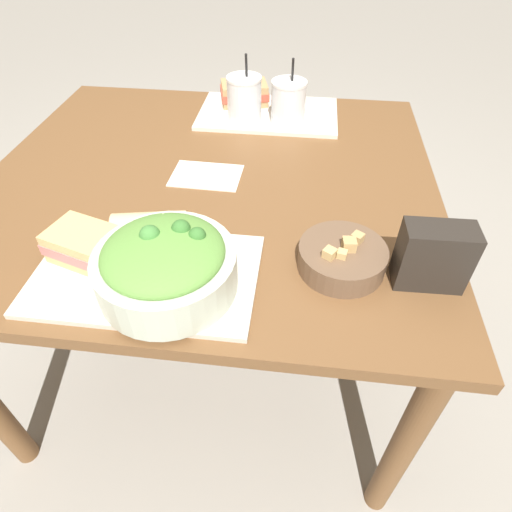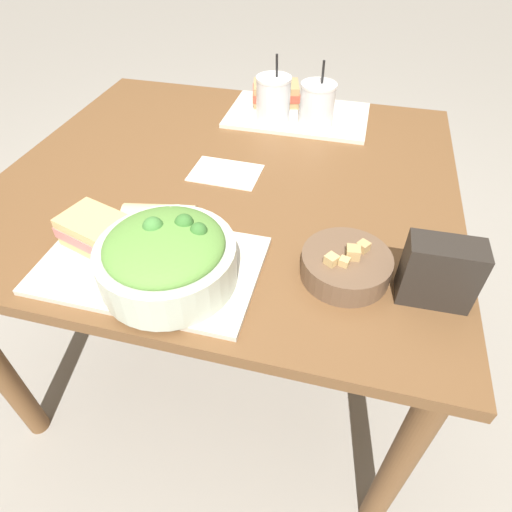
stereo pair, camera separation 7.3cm
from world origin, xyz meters
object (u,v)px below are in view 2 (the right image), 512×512
Objects in this scene: drink_cup_dark at (273,101)px; napkin_folded at (226,173)px; drink_cup_red at (317,106)px; chip_bag at (439,272)px; sandwich_far at (276,93)px; soup_bowl at (346,265)px; sandwich_near at (98,231)px; salad_bowl at (167,256)px; baguette_near at (161,220)px.

napkin_folded is at bearing -100.73° from drink_cup_dark.
drink_cup_red reaches higher than chip_bag.
napkin_folded is at bearing 146.03° from chip_bag.
soup_bowl is at bearing -81.81° from sandwich_far.
soup_bowl is at bearing 171.71° from chip_bag.
soup_bowl is 0.88× the size of drink_cup_dark.
sandwich_near is (-0.50, -0.04, 0.02)m from soup_bowl.
sandwich_far is at bearing 84.91° from napkin_folded.
napkin_folded is (0.16, 0.34, -0.04)m from sandwich_near.
salad_bowl reaches higher than sandwich_near.
drink_cup_dark is at bearing 114.88° from soup_bowl.
soup_bowl is at bearing -104.58° from baguette_near.
soup_bowl is 1.01× the size of sandwich_far.
baguette_near is (-0.07, 0.12, -0.02)m from salad_bowl.
baguette_near and sandwich_far have the same top height.
sandwich_near is 0.66m from chip_bag.
salad_bowl is at bearing -162.42° from baguette_near.
drink_cup_dark is 0.13m from drink_cup_red.
baguette_near is 0.82× the size of drink_cup_dark.
sandwich_far is 0.20m from drink_cup_red.
drink_cup_red reaches higher than napkin_folded.
salad_bowl is 1.51× the size of sandwich_far.
baguette_near is at bearing 48.53° from sandwich_near.
drink_cup_red is at bearing 58.15° from napkin_folded.
salad_bowl reaches higher than napkin_folded.
baguette_near is (0.11, 0.07, 0.00)m from sandwich_near.
soup_bowl is 0.96× the size of napkin_folded.
soup_bowl is 1.08× the size of baguette_near.
baguette_near is at bearing 176.53° from soup_bowl.
soup_bowl is 0.39m from baguette_near.
salad_bowl is 0.34m from soup_bowl.
drink_cup_red is 1.45× the size of chip_bag.
salad_bowl is 0.70m from drink_cup_dark.
salad_bowl reaches higher than soup_bowl.
drink_cup_dark is (0.02, -0.13, 0.03)m from sandwich_far.
salad_bowl is 0.14m from baguette_near.
sandwich_near reaches higher than soup_bowl.
sandwich_far is 0.13m from drink_cup_dark.
chip_bag is at bearing -32.60° from napkin_folded.
napkin_folded is (0.05, 0.27, -0.04)m from baguette_near.
drink_cup_red is (0.24, 0.58, 0.03)m from baguette_near.
salad_bowl is at bearing -103.90° from drink_cup_red.
chip_bag reaches higher than sandwich_near.
salad_bowl is 1.97× the size of chip_bag.
baguette_near is 1.23× the size of chip_bag.
soup_bowl is 1.01× the size of sandwich_near.
drink_cup_dark reaches higher than sandwich_far.
sandwich_near reaches higher than napkin_folded.
drink_cup_red is at bearing 115.09° from chip_bag.
drink_cup_dark is 0.76m from chip_bag.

